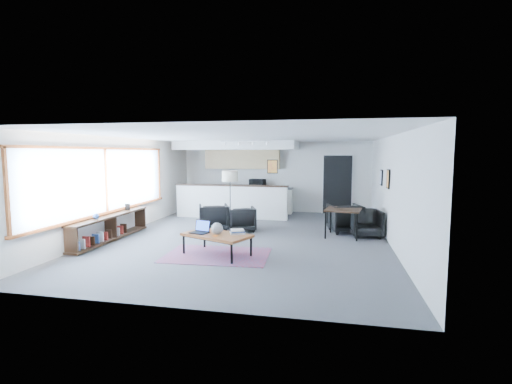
% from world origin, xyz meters
% --- Properties ---
extents(room, '(7.02, 9.02, 2.62)m').
position_xyz_m(room, '(0.00, 0.00, 1.30)').
color(room, '#4C4C4F').
rests_on(room, ground).
extents(window, '(0.10, 5.95, 1.66)m').
position_xyz_m(window, '(-3.46, -0.90, 1.46)').
color(window, '#8CBFFF').
rests_on(window, room).
extents(console, '(0.35, 3.00, 0.80)m').
position_xyz_m(console, '(-3.30, -1.05, 0.33)').
color(console, black).
rests_on(console, floor).
extents(kitchenette, '(4.20, 1.96, 2.60)m').
position_xyz_m(kitchenette, '(-1.20, 3.71, 1.38)').
color(kitchenette, white).
rests_on(kitchenette, floor).
extents(doorway, '(1.10, 0.12, 2.15)m').
position_xyz_m(doorway, '(2.30, 4.42, 1.07)').
color(doorway, black).
rests_on(doorway, room).
extents(track_light, '(1.60, 0.07, 0.15)m').
position_xyz_m(track_light, '(-0.59, 2.20, 2.53)').
color(track_light, silver).
rests_on(track_light, room).
extents(wall_art_lower, '(0.03, 0.38, 0.48)m').
position_xyz_m(wall_art_lower, '(3.47, 0.40, 1.55)').
color(wall_art_lower, black).
rests_on(wall_art_lower, room).
extents(wall_art_upper, '(0.03, 0.34, 0.44)m').
position_xyz_m(wall_art_upper, '(3.47, 1.70, 1.50)').
color(wall_art_upper, black).
rests_on(wall_art_upper, room).
extents(kilim_rug, '(2.28, 1.62, 0.01)m').
position_xyz_m(kilim_rug, '(-0.27, -1.78, 0.01)').
color(kilim_rug, '#693753').
rests_on(kilim_rug, floor).
extents(coffee_table, '(1.62, 1.27, 0.47)m').
position_xyz_m(coffee_table, '(-0.27, -1.78, 0.43)').
color(coffee_table, brown).
rests_on(coffee_table, floor).
extents(laptop, '(0.44, 0.39, 0.26)m').
position_xyz_m(laptop, '(-0.65, -1.72, 0.54)').
color(laptop, black).
rests_on(laptop, coffee_table).
extents(ceramic_pot, '(0.25, 0.25, 0.25)m').
position_xyz_m(ceramic_pot, '(-0.26, -1.80, 0.59)').
color(ceramic_pot, gray).
rests_on(ceramic_pot, coffee_table).
extents(book_stack, '(0.39, 0.36, 0.10)m').
position_xyz_m(book_stack, '(0.16, -1.68, 0.51)').
color(book_stack, silver).
rests_on(book_stack, coffee_table).
extents(coaster, '(0.11, 0.11, 0.01)m').
position_xyz_m(coaster, '(-0.25, -1.98, 0.47)').
color(coaster, '#E5590C').
rests_on(coaster, coffee_table).
extents(armchair_left, '(1.01, 0.98, 0.82)m').
position_xyz_m(armchair_left, '(-1.17, 0.73, 0.41)').
color(armchair_left, black).
rests_on(armchair_left, floor).
extents(armchair_right, '(0.92, 0.90, 0.75)m').
position_xyz_m(armchair_right, '(-0.36, 0.79, 0.37)').
color(armchair_right, black).
rests_on(armchair_right, floor).
extents(floor_lamp, '(0.59, 0.59, 1.66)m').
position_xyz_m(floor_lamp, '(-0.86, 1.38, 1.44)').
color(floor_lamp, black).
rests_on(floor_lamp, floor).
extents(dining_table, '(1.01, 1.01, 0.74)m').
position_xyz_m(dining_table, '(2.42, 0.59, 0.67)').
color(dining_table, black).
rests_on(dining_table, floor).
extents(dining_chair_near, '(0.73, 0.70, 0.67)m').
position_xyz_m(dining_chair_near, '(3.00, 0.73, 0.34)').
color(dining_chair_near, black).
rests_on(dining_chair_near, floor).
extents(dining_chair_far, '(0.88, 0.85, 0.73)m').
position_xyz_m(dining_chair_far, '(2.48, 1.21, 0.37)').
color(dining_chair_far, black).
rests_on(dining_chair_far, floor).
extents(microwave, '(0.59, 0.38, 0.37)m').
position_xyz_m(microwave, '(-0.59, 4.15, 1.12)').
color(microwave, black).
rests_on(microwave, kitchenette).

